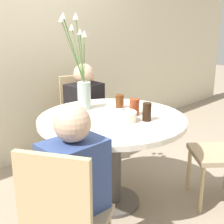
# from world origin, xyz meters

# --- Properties ---
(ground_plane) EXTENTS (16.00, 16.00, 0.00)m
(ground_plane) POSITION_xyz_m (0.00, 0.00, 0.00)
(ground_plane) COLOR gray
(wall_back) EXTENTS (8.00, 0.05, 2.60)m
(wall_back) POSITION_xyz_m (0.00, 1.26, 1.30)
(wall_back) COLOR beige
(wall_back) RESTS_ON ground_plane
(dining_table) EXTENTS (1.14, 1.14, 0.75)m
(dining_table) POSITION_xyz_m (0.00, 0.00, 0.60)
(dining_table) COLOR silver
(dining_table) RESTS_ON ground_plane
(chair_left_flank) EXTENTS (0.53, 0.53, 0.90)m
(chair_left_flank) POSITION_xyz_m (0.38, 0.86, 0.51)
(chair_left_flank) COLOR #9E896B
(chair_left_flank) RESTS_ON ground_plane
(chair_far_back) EXTENTS (0.55, 0.55, 0.90)m
(chair_far_back) POSITION_xyz_m (-0.81, -0.48, 0.51)
(chair_far_back) COLOR #9E896B
(chair_far_back) RESTS_ON ground_plane
(birthday_cake) EXTENTS (0.19, 0.19, 0.12)m
(birthday_cake) POSITION_xyz_m (-0.01, -0.13, 0.79)
(birthday_cake) COLOR white
(birthday_cake) RESTS_ON dining_table
(flower_vase) EXTENTS (0.28, 0.25, 0.77)m
(flower_vase) POSITION_xyz_m (-0.01, 0.34, 0.98)
(flower_vase) COLOR #9EB2AD
(flower_vase) RESTS_ON dining_table
(side_plate) EXTENTS (0.18, 0.18, 0.01)m
(side_plate) POSITION_xyz_m (-0.04, -0.38, 0.76)
(side_plate) COLOR silver
(side_plate) RESTS_ON dining_table
(drink_glass_0) EXTENTS (0.08, 0.08, 0.13)m
(drink_glass_0) POSITION_xyz_m (0.16, -0.09, 0.82)
(drink_glass_0) COLOR maroon
(drink_glass_0) RESTS_ON dining_table
(drink_glass_1) EXTENTS (0.07, 0.07, 0.14)m
(drink_glass_1) POSITION_xyz_m (0.12, -0.24, 0.82)
(drink_glass_1) COLOR black
(drink_glass_1) RESTS_ON dining_table
(drink_glass_2) EXTENTS (0.08, 0.08, 0.11)m
(drink_glass_2) POSITION_xyz_m (-0.26, 0.19, 0.81)
(drink_glass_2) COLOR maroon
(drink_glass_2) RESTS_ON dining_table
(drink_glass_3) EXTENTS (0.07, 0.07, 0.11)m
(drink_glass_3) POSITION_xyz_m (0.22, 0.13, 0.81)
(drink_glass_3) COLOR #51280F
(drink_glass_3) RESTS_ON dining_table
(person_woman) EXTENTS (0.34, 0.24, 1.06)m
(person_woman) POSITION_xyz_m (0.31, 0.72, 0.50)
(person_woman) COLOR #383333
(person_woman) RESTS_ON ground_plane
(person_guest) EXTENTS (0.34, 0.24, 1.06)m
(person_guest) POSITION_xyz_m (-0.67, -0.39, 0.50)
(person_guest) COLOR #383333
(person_guest) RESTS_ON ground_plane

